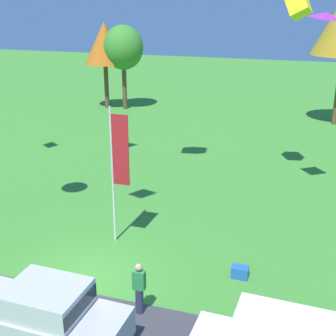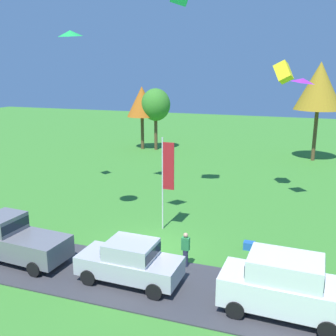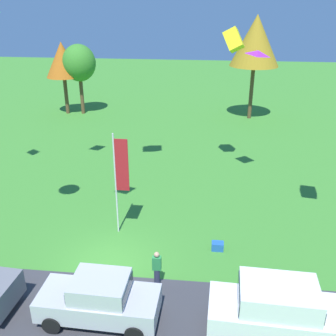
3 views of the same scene
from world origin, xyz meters
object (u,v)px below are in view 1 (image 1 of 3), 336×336
(car_sedan_mid_row, at_px, (46,314))
(cooler_box, at_px, (240,272))
(person_watching_sky, at_px, (139,289))
(kite_diamond_high_right, at_px, (327,16))
(tree_right_of_center, at_px, (105,44))
(tree_lone_near, at_px, (123,48))
(kite_box_high_left, at_px, (297,3))
(flag_banner, at_px, (118,159))

(car_sedan_mid_row, relative_size, cooler_box, 7.95)
(person_watching_sky, height_order, cooler_box, person_watching_sky)
(car_sedan_mid_row, distance_m, kite_diamond_high_right, 15.16)
(person_watching_sky, height_order, kite_diamond_high_right, kite_diamond_high_right)
(person_watching_sky, relative_size, tree_right_of_center, 0.24)
(car_sedan_mid_row, bearing_deg, tree_right_of_center, 111.66)
(cooler_box, distance_m, kite_diamond_high_right, 10.75)
(kite_diamond_high_right, bearing_deg, car_sedan_mid_row, -117.68)
(tree_lone_near, distance_m, kite_diamond_high_right, 21.66)
(car_sedan_mid_row, bearing_deg, kite_box_high_left, 70.30)
(car_sedan_mid_row, relative_size, tree_lone_near, 0.66)
(person_watching_sky, height_order, tree_right_of_center, tree_right_of_center)
(tree_lone_near, bearing_deg, cooler_box, -58.65)
(tree_right_of_center, bearing_deg, car_sedan_mid_row, -68.34)
(tree_lone_near, relative_size, cooler_box, 12.12)
(tree_lone_near, bearing_deg, flag_banner, -67.67)
(kite_diamond_high_right, relative_size, kite_box_high_left, 0.89)
(kite_box_high_left, bearing_deg, cooler_box, -93.75)
(tree_right_of_center, bearing_deg, cooler_box, -55.60)
(car_sedan_mid_row, distance_m, tree_lone_near, 28.63)
(tree_right_of_center, height_order, cooler_box, tree_right_of_center)
(kite_box_high_left, bearing_deg, car_sedan_mid_row, -109.70)
(person_watching_sky, height_order, kite_box_high_left, kite_box_high_left)
(cooler_box, bearing_deg, tree_lone_near, 121.35)
(flag_banner, bearing_deg, cooler_box, -12.40)
(person_watching_sky, distance_m, kite_box_high_left, 14.41)
(tree_lone_near, relative_size, kite_box_high_left, 5.81)
(car_sedan_mid_row, xyz_separation_m, flag_banner, (-0.45, 5.93, 2.31))
(flag_banner, bearing_deg, tree_lone_near, 112.33)
(person_watching_sky, xyz_separation_m, kite_box_high_left, (3.10, 11.74, 7.76))
(car_sedan_mid_row, height_order, flag_banner, flag_banner)
(cooler_box, distance_m, kite_box_high_left, 12.28)
(car_sedan_mid_row, bearing_deg, kite_diamond_high_right, 62.32)
(tree_right_of_center, xyz_separation_m, kite_diamond_high_right, (16.84, -14.90, 2.88))
(tree_right_of_center, xyz_separation_m, cooler_box, (14.97, -21.87, -5.09))
(tree_lone_near, distance_m, flag_banner, 22.70)
(flag_banner, distance_m, kite_box_high_left, 10.88)
(tree_lone_near, height_order, kite_diamond_high_right, kite_diamond_high_right)
(car_sedan_mid_row, height_order, kite_diamond_high_right, kite_diamond_high_right)
(flag_banner, bearing_deg, person_watching_sky, -59.65)
(car_sedan_mid_row, xyz_separation_m, tree_right_of_center, (-10.62, 26.75, 4.25))
(car_sedan_mid_row, xyz_separation_m, cooler_box, (4.35, 4.88, -0.84))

